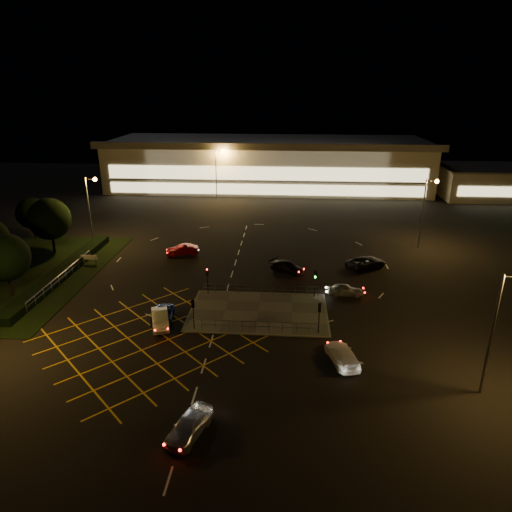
# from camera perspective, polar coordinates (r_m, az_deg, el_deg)

# --- Properties ---
(ground) EXTENTS (180.00, 180.00, 0.00)m
(ground) POSITION_cam_1_polar(r_m,az_deg,el_deg) (50.03, -1.85, -5.92)
(ground) COLOR black
(ground) RESTS_ON ground
(pedestrian_island) EXTENTS (14.00, 9.00, 0.12)m
(pedestrian_island) POSITION_cam_1_polar(r_m,az_deg,el_deg) (48.08, 0.30, -7.00)
(pedestrian_island) COLOR #4C4944
(pedestrian_island) RESTS_ON ground
(grass_verge) EXTENTS (18.00, 30.00, 0.08)m
(grass_verge) POSITION_cam_1_polar(r_m,az_deg,el_deg) (64.20, -26.98, -2.06)
(grass_verge) COLOR black
(grass_verge) RESTS_ON ground
(hedge) EXTENTS (2.00, 26.00, 1.00)m
(hedge) POSITION_cam_1_polar(r_m,az_deg,el_deg) (61.63, -23.05, -1.86)
(hedge) COLOR black
(hedge) RESTS_ON ground
(supermarket) EXTENTS (72.00, 26.50, 10.50)m
(supermarket) POSITION_cam_1_polar(r_m,az_deg,el_deg) (107.91, 1.50, 11.56)
(supermarket) COLOR beige
(supermarket) RESTS_ON ground
(retail_unit_a) EXTENTS (18.80, 14.80, 6.35)m
(retail_unit_a) POSITION_cam_1_polar(r_m,az_deg,el_deg) (108.46, 26.63, 8.33)
(retail_unit_a) COLOR beige
(retail_unit_a) RESTS_ON ground
(streetlight_se) EXTENTS (1.78, 0.56, 10.03)m
(streetlight_se) POSITION_cam_1_polar(r_m,az_deg,el_deg) (37.76, 28.33, -6.78)
(streetlight_se) COLOR slate
(streetlight_se) RESTS_ON ground
(streetlight_nw) EXTENTS (1.78, 0.56, 10.03)m
(streetlight_nw) POSITION_cam_1_polar(r_m,az_deg,el_deg) (70.41, -19.92, 6.45)
(streetlight_nw) COLOR slate
(streetlight_nw) RESTS_ON ground
(streetlight_ne) EXTENTS (1.78, 0.56, 10.03)m
(streetlight_ne) POSITION_cam_1_polar(r_m,az_deg,el_deg) (69.26, 20.56, 6.15)
(streetlight_ne) COLOR slate
(streetlight_ne) RESTS_ON ground
(streetlight_far_left) EXTENTS (1.78, 0.56, 10.03)m
(streetlight_far_left) POSITION_cam_1_polar(r_m,az_deg,el_deg) (94.92, -4.77, 11.01)
(streetlight_far_left) COLOR slate
(streetlight_far_left) RESTS_ON ground
(streetlight_far_right) EXTENTS (1.78, 0.56, 10.03)m
(streetlight_far_right) POSITION_cam_1_polar(r_m,az_deg,el_deg) (99.19, 19.32, 10.36)
(streetlight_far_right) COLOR slate
(streetlight_far_right) RESTS_ON ground
(signal_sw) EXTENTS (0.28, 0.30, 3.15)m
(signal_sw) POSITION_cam_1_polar(r_m,az_deg,el_deg) (44.27, -7.86, -6.42)
(signal_sw) COLOR black
(signal_sw) RESTS_ON pedestrian_island
(signal_se) EXTENTS (0.28, 0.30, 3.15)m
(signal_se) POSITION_cam_1_polar(r_m,az_deg,el_deg) (43.51, 7.92, -6.93)
(signal_se) COLOR black
(signal_se) RESTS_ON pedestrian_island
(signal_nw) EXTENTS (0.28, 0.30, 3.15)m
(signal_nw) POSITION_cam_1_polar(r_m,az_deg,el_deg) (51.36, -6.10, -2.39)
(signal_nw) COLOR black
(signal_nw) RESTS_ON pedestrian_island
(signal_ne) EXTENTS (0.28, 0.30, 3.15)m
(signal_ne) POSITION_cam_1_polar(r_m,az_deg,el_deg) (50.71, 7.39, -2.76)
(signal_ne) COLOR black
(signal_ne) RESTS_ON pedestrian_island
(tree_c) EXTENTS (5.76, 5.76, 7.84)m
(tree_c) POSITION_cam_1_polar(r_m,az_deg,el_deg) (69.27, -24.41, 4.23)
(tree_c) COLOR black
(tree_c) RESTS_ON ground
(tree_d) EXTENTS (4.68, 4.68, 6.37)m
(tree_d) POSITION_cam_1_polar(r_m,az_deg,el_deg) (77.45, -26.23, 4.81)
(tree_d) COLOR black
(tree_d) RESTS_ON ground
(tree_e) EXTENTS (5.40, 5.40, 7.35)m
(tree_e) POSITION_cam_1_polar(r_m,az_deg,el_deg) (56.92, -28.93, -0.17)
(tree_e) COLOR black
(tree_e) RESTS_ON ground
(car_near_silver) EXTENTS (3.15, 4.80, 1.52)m
(car_near_silver) POSITION_cam_1_polar(r_m,az_deg,el_deg) (33.21, -8.40, -20.22)
(car_near_silver) COLOR silver
(car_near_silver) RESTS_ON ground
(car_queue_white) EXTENTS (2.85, 4.67, 1.45)m
(car_queue_white) POSITION_cam_1_polar(r_m,az_deg,el_deg) (46.33, -11.90, -7.69)
(car_queue_white) COLOR silver
(car_queue_white) RESTS_ON ground
(car_left_blue) EXTENTS (2.65, 4.68, 1.23)m
(car_left_blue) POSITION_cam_1_polar(r_m,az_deg,el_deg) (47.17, -11.59, -7.27)
(car_left_blue) COLOR navy
(car_left_blue) RESTS_ON ground
(car_far_dkgrey) EXTENTS (4.94, 4.08, 1.35)m
(car_far_dkgrey) POSITION_cam_1_polar(r_m,az_deg,el_deg) (57.98, 3.93, -1.37)
(car_far_dkgrey) COLOR black
(car_far_dkgrey) RESTS_ON ground
(car_right_silver) EXTENTS (3.91, 1.59, 1.33)m
(car_right_silver) POSITION_cam_1_polar(r_m,az_deg,el_deg) (52.48, 11.09, -4.19)
(car_right_silver) COLOR silver
(car_right_silver) RESTS_ON ground
(car_circ_red) EXTENTS (4.70, 2.85, 1.46)m
(car_circ_red) POSITION_cam_1_polar(r_m,az_deg,el_deg) (64.41, -9.19, 0.75)
(car_circ_red) COLOR maroon
(car_circ_red) RESTS_ON ground
(car_east_grey) EXTENTS (5.99, 5.06, 1.52)m
(car_east_grey) POSITION_cam_1_polar(r_m,az_deg,el_deg) (60.71, 13.58, -0.80)
(car_east_grey) COLOR black
(car_east_grey) RESTS_ON ground
(car_approach_white) EXTENTS (3.13, 5.22, 1.42)m
(car_approach_white) POSITION_cam_1_polar(r_m,az_deg,el_deg) (40.57, 10.75, -12.04)
(car_approach_white) COLOR silver
(car_approach_white) RESTS_ON ground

